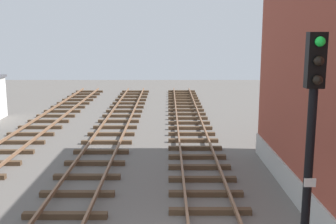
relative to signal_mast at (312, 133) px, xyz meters
name	(u,v)px	position (x,y,z in m)	size (l,w,h in m)	color
signal_mast	(312,133)	(0.00, 0.00, 0.00)	(0.36, 0.40, 5.39)	black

